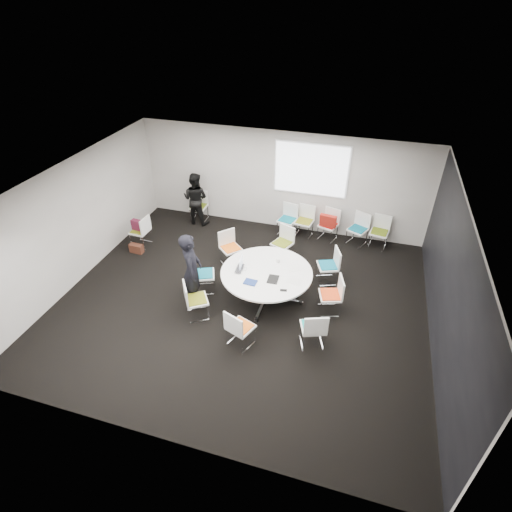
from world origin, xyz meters
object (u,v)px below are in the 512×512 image
(conference_table, at_px, (266,280))
(chair_back_a, at_px, (287,225))
(chair_ring_c, at_px, (282,249))
(chair_ring_f, at_px, (197,306))
(laptop, at_px, (242,269))
(chair_back_e, at_px, (378,238))
(chair_person_back, at_px, (199,211))
(chair_ring_g, at_px, (240,334))
(chair_back_d, at_px, (357,235))
(chair_ring_e, at_px, (204,280))
(person_back, at_px, (196,199))
(cup, at_px, (278,260))
(chair_spare_left, at_px, (141,236))
(brown_bag, at_px, (136,248))
(chair_ring_h, at_px, (313,334))
(chair_ring_d, at_px, (231,254))
(chair_ring_a, at_px, (330,301))
(person_main, at_px, (192,271))
(chair_back_c, at_px, (328,230))
(chair_back_b, at_px, (304,227))
(chair_ring_b, at_px, (327,272))
(maroon_bag, at_px, (139,225))

(conference_table, bearing_deg, chair_back_a, 93.49)
(conference_table, bearing_deg, chair_ring_c, 90.86)
(chair_ring_f, height_order, laptop, chair_ring_f)
(chair_back_e, xyz_separation_m, chair_person_back, (-5.19, 0.00, 0.00))
(chair_ring_g, distance_m, chair_back_d, 4.78)
(chair_ring_e, height_order, person_back, person_back)
(chair_back_d, height_order, cup, chair_back_d)
(chair_spare_left, distance_m, brown_bag, 0.39)
(chair_ring_h, height_order, chair_back_a, same)
(conference_table, xyz_separation_m, cup, (0.15, 0.42, 0.26))
(chair_ring_d, distance_m, chair_back_a, 2.09)
(chair_ring_a, distance_m, person_main, 3.03)
(chair_ring_a, relative_size, chair_back_c, 1.00)
(chair_back_b, relative_size, person_back, 0.57)
(conference_table, relative_size, chair_ring_d, 2.28)
(conference_table, relative_size, chair_ring_b, 2.28)
(chair_ring_f, bearing_deg, chair_ring_h, 53.95)
(chair_spare_left, bearing_deg, chair_ring_a, -100.01)
(chair_back_a, height_order, chair_back_c, same)
(chair_back_b, height_order, person_back, person_back)
(chair_back_b, distance_m, person_back, 3.22)
(person_main, bearing_deg, chair_back_e, -68.24)
(chair_back_c, height_order, person_main, person_main)
(laptop, bearing_deg, chair_back_d, -41.61)
(person_main, bearing_deg, chair_ring_d, -30.14)
(conference_table, height_order, maroon_bag, maroon_bag)
(chair_ring_f, bearing_deg, chair_ring_a, 76.04)
(chair_ring_a, height_order, chair_ring_b, same)
(chair_ring_g, height_order, chair_back_b, same)
(chair_ring_a, height_order, chair_ring_e, same)
(chair_back_c, bearing_deg, chair_ring_a, 117.46)
(person_main, bearing_deg, chair_spare_left, 31.82)
(chair_ring_b, distance_m, chair_ring_f, 3.19)
(chair_ring_f, distance_m, chair_ring_g, 1.25)
(chair_ring_g, height_order, chair_person_back, same)
(chair_ring_c, relative_size, chair_ring_f, 1.00)
(chair_ring_c, xyz_separation_m, chair_back_d, (1.79, 1.25, 0.00))
(brown_bag, bearing_deg, chair_ring_g, -32.07)
(chair_ring_g, bearing_deg, cup, 103.60)
(chair_back_c, bearing_deg, chair_back_e, -161.46)
(chair_ring_h, bearing_deg, chair_ring_c, 94.57)
(chair_person_back, height_order, person_back, person_back)
(cup, height_order, maroon_bag, cup)
(cup, bearing_deg, chair_ring_d, 155.52)
(chair_ring_e, height_order, chair_ring_f, same)
(chair_ring_d, height_order, chair_ring_f, same)
(chair_ring_a, distance_m, chair_ring_b, 1.06)
(chair_ring_g, bearing_deg, chair_ring_c, 109.88)
(chair_ring_d, xyz_separation_m, maroon_bag, (-2.61, 0.11, 0.34))
(chair_ring_c, height_order, chair_ring_f, same)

